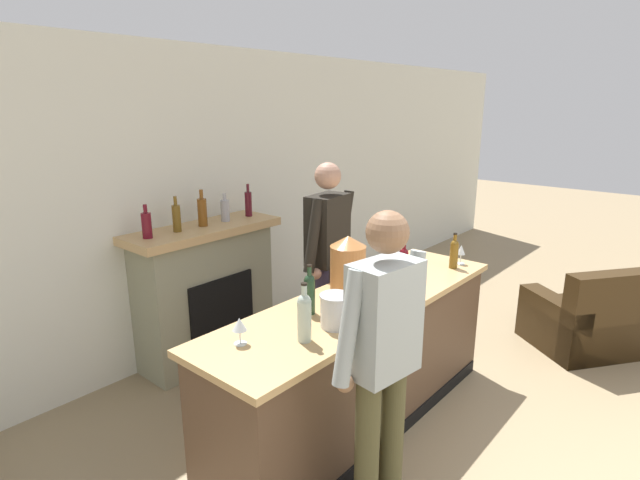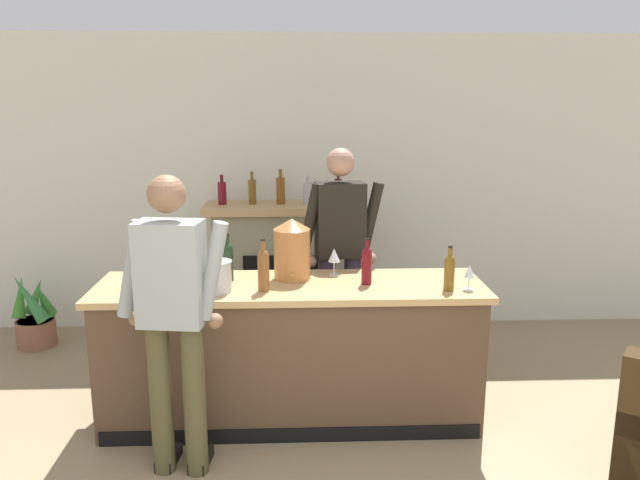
{
  "view_description": "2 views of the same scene",
  "coord_description": "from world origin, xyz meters",
  "px_view_note": "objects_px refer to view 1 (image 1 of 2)",
  "views": [
    {
      "loc": [
        -2.71,
        0.32,
        2.26
      ],
      "look_at": [
        0.03,
        2.69,
        1.26
      ],
      "focal_mm": 28.0,
      "sensor_mm": 36.0,
      "label": 1
    },
    {
      "loc": [
        -0.08,
        -1.78,
        2.17
      ],
      "look_at": [
        0.1,
        2.65,
        1.16
      ],
      "focal_mm": 35.0,
      "sensor_mm": 36.0,
      "label": 2
    }
  ],
  "objects_px": {
    "wine_bottle_merlot_tall": "(310,292)",
    "wine_bottle_riesling_slim": "(365,289)",
    "wine_bottle_rose_blush": "(304,315)",
    "wine_glass_mid_counter": "(461,251)",
    "armchair_black": "(588,323)",
    "copper_dispenser": "(348,265)",
    "wine_bottle_burgundy_dark": "(454,252)",
    "fireplace_stone": "(206,291)",
    "person_customer": "(382,362)",
    "wine_glass_front_right": "(240,325)",
    "person_bartender": "(328,262)",
    "wine_bottle_port_short": "(403,262)",
    "ice_bucket_steel": "(336,311)",
    "wine_glass_back_row": "(363,263)"
  },
  "relations": [
    {
      "from": "fireplace_stone",
      "to": "wine_glass_mid_counter",
      "type": "bearing_deg",
      "value": -55.5
    },
    {
      "from": "wine_glass_mid_counter",
      "to": "wine_bottle_rose_blush",
      "type": "bearing_deg",
      "value": 178.64
    },
    {
      "from": "armchair_black",
      "to": "wine_bottle_burgundy_dark",
      "type": "distance_m",
      "value": 1.72
    },
    {
      "from": "wine_bottle_riesling_slim",
      "to": "wine_glass_front_right",
      "type": "xyz_separation_m",
      "value": [
        -0.81,
        0.25,
        -0.04
      ]
    },
    {
      "from": "wine_glass_front_right",
      "to": "wine_bottle_burgundy_dark",
      "type": "bearing_deg",
      "value": -8.14
    },
    {
      "from": "person_customer",
      "to": "copper_dispenser",
      "type": "bearing_deg",
      "value": 47.91
    },
    {
      "from": "wine_bottle_riesling_slim",
      "to": "wine_bottle_rose_blush",
      "type": "bearing_deg",
      "value": 178.64
    },
    {
      "from": "wine_glass_front_right",
      "to": "wine_bottle_port_short",
      "type": "bearing_deg",
      "value": -4.91
    },
    {
      "from": "armchair_black",
      "to": "fireplace_stone",
      "type": "bearing_deg",
      "value": 132.74
    },
    {
      "from": "wine_glass_front_right",
      "to": "fireplace_stone",
      "type": "bearing_deg",
      "value": 59.93
    },
    {
      "from": "wine_bottle_port_short",
      "to": "wine_bottle_rose_blush",
      "type": "relative_size",
      "value": 0.9
    },
    {
      "from": "wine_bottle_merlot_tall",
      "to": "wine_glass_front_right",
      "type": "bearing_deg",
      "value": 178.92
    },
    {
      "from": "wine_bottle_port_short",
      "to": "wine_bottle_merlot_tall",
      "type": "bearing_deg",
      "value": 172.77
    },
    {
      "from": "armchair_black",
      "to": "copper_dispenser",
      "type": "bearing_deg",
      "value": 154.5
    },
    {
      "from": "wine_bottle_riesling_slim",
      "to": "wine_glass_back_row",
      "type": "distance_m",
      "value": 0.59
    },
    {
      "from": "wine_bottle_port_short",
      "to": "wine_bottle_riesling_slim",
      "type": "xyz_separation_m",
      "value": [
        -0.67,
        -0.13,
        0.01
      ]
    },
    {
      "from": "wine_bottle_riesling_slim",
      "to": "fireplace_stone",
      "type": "bearing_deg",
      "value": 87.77
    },
    {
      "from": "person_customer",
      "to": "wine_bottle_riesling_slim",
      "type": "bearing_deg",
      "value": 43.68
    },
    {
      "from": "wine_bottle_riesling_slim",
      "to": "wine_bottle_rose_blush",
      "type": "distance_m",
      "value": 0.55
    },
    {
      "from": "wine_bottle_merlot_tall",
      "to": "person_bartender",
      "type": "bearing_deg",
      "value": 32.81
    },
    {
      "from": "copper_dispenser",
      "to": "wine_glass_mid_counter",
      "type": "xyz_separation_m",
      "value": [
        1.13,
        -0.31,
        -0.1
      ]
    },
    {
      "from": "wine_bottle_merlot_tall",
      "to": "wine_glass_mid_counter",
      "type": "relative_size",
      "value": 1.96
    },
    {
      "from": "armchair_black",
      "to": "wine_bottle_riesling_slim",
      "type": "distance_m",
      "value": 2.73
    },
    {
      "from": "copper_dispenser",
      "to": "wine_glass_front_right",
      "type": "bearing_deg",
      "value": -178.85
    },
    {
      "from": "copper_dispenser",
      "to": "wine_bottle_port_short",
      "type": "height_order",
      "value": "copper_dispenser"
    },
    {
      "from": "wine_bottle_merlot_tall",
      "to": "wine_bottle_riesling_slim",
      "type": "height_order",
      "value": "wine_bottle_riesling_slim"
    },
    {
      "from": "person_bartender",
      "to": "wine_bottle_port_short",
      "type": "xyz_separation_m",
      "value": [
        0.13,
        -0.63,
        0.09
      ]
    },
    {
      "from": "copper_dispenser",
      "to": "wine_bottle_rose_blush",
      "type": "relative_size",
      "value": 1.21
    },
    {
      "from": "armchair_black",
      "to": "ice_bucket_steel",
      "type": "height_order",
      "value": "ice_bucket_steel"
    },
    {
      "from": "copper_dispenser",
      "to": "ice_bucket_steel",
      "type": "relative_size",
      "value": 2.08
    },
    {
      "from": "wine_bottle_port_short",
      "to": "person_bartender",
      "type": "bearing_deg",
      "value": 101.84
    },
    {
      "from": "copper_dispenser",
      "to": "wine_bottle_burgundy_dark",
      "type": "height_order",
      "value": "copper_dispenser"
    },
    {
      "from": "person_customer",
      "to": "wine_glass_mid_counter",
      "type": "bearing_deg",
      "value": 13.54
    },
    {
      "from": "ice_bucket_steel",
      "to": "wine_bottle_port_short",
      "type": "height_order",
      "value": "wine_bottle_port_short"
    },
    {
      "from": "copper_dispenser",
      "to": "wine_bottle_rose_blush",
      "type": "height_order",
      "value": "copper_dispenser"
    },
    {
      "from": "wine_bottle_burgundy_dark",
      "to": "fireplace_stone",
      "type": "bearing_deg",
      "value": 121.61
    },
    {
      "from": "fireplace_stone",
      "to": "copper_dispenser",
      "type": "bearing_deg",
      "value": -85.78
    },
    {
      "from": "wine_bottle_burgundy_dark",
      "to": "wine_glass_front_right",
      "type": "bearing_deg",
      "value": 171.86
    },
    {
      "from": "person_bartender",
      "to": "ice_bucket_steel",
      "type": "distance_m",
      "value": 1.13
    },
    {
      "from": "person_customer",
      "to": "wine_glass_back_row",
      "type": "xyz_separation_m",
      "value": [
        0.96,
        0.82,
        0.12
      ]
    },
    {
      "from": "person_bartender",
      "to": "wine_bottle_riesling_slim",
      "type": "relative_size",
      "value": 5.33
    },
    {
      "from": "wine_glass_back_row",
      "to": "wine_glass_mid_counter",
      "type": "height_order",
      "value": "wine_glass_back_row"
    },
    {
      "from": "person_bartender",
      "to": "wine_bottle_merlot_tall",
      "type": "relative_size",
      "value": 5.6
    },
    {
      "from": "wine_glass_mid_counter",
      "to": "fireplace_stone",
      "type": "bearing_deg",
      "value": 124.5
    },
    {
      "from": "wine_bottle_port_short",
      "to": "ice_bucket_steel",
      "type": "bearing_deg",
      "value": -172.43
    },
    {
      "from": "person_bartender",
      "to": "wine_glass_back_row",
      "type": "bearing_deg",
      "value": -99.94
    },
    {
      "from": "wine_bottle_riesling_slim",
      "to": "wine_bottle_burgundy_dark",
      "type": "bearing_deg",
      "value": -1.54
    },
    {
      "from": "fireplace_stone",
      "to": "armchair_black",
      "type": "height_order",
      "value": "fireplace_stone"
    },
    {
      "from": "ice_bucket_steel",
      "to": "wine_glass_back_row",
      "type": "distance_m",
      "value": 0.84
    },
    {
      "from": "copper_dispenser",
      "to": "ice_bucket_steel",
      "type": "distance_m",
      "value": 0.56
    }
  ]
}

